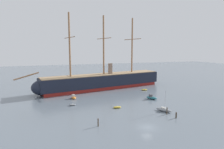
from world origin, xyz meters
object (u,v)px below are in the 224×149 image
(motorboat_far_right, at_px, (147,84))
(dinghy_mid_left, at_px, (72,105))
(mooring_piling_nearest, at_px, (176,115))
(mooring_piling_right_pair, at_px, (98,122))
(dinghy_distant_centre, at_px, (95,83))
(tall_ship, at_px, (104,81))
(motorboat_alongside_bow, at_px, (74,97))
(dinghy_near_centre, at_px, (117,107))
(sailboat_foreground_right, at_px, (164,110))
(mooring_piling_left_pair, at_px, (167,111))
(motorboat_mid_right, at_px, (152,97))
(dinghy_alongside_stern, at_px, (144,90))

(motorboat_far_right, bearing_deg, dinghy_mid_left, -149.68)
(mooring_piling_nearest, distance_m, mooring_piling_right_pair, 23.27)
(dinghy_distant_centre, relative_size, mooring_piling_nearest, 1.76)
(tall_ship, xyz_separation_m, dinghy_mid_left, (-18.95, -24.41, -3.63))
(motorboat_alongside_bow, distance_m, motorboat_far_right, 46.14)
(tall_ship, height_order, dinghy_near_centre, tall_ship)
(sailboat_foreground_right, relative_size, dinghy_near_centre, 2.38)
(tall_ship, xyz_separation_m, mooring_piling_left_pair, (7.54, -43.07, -2.82))
(motorboat_alongside_bow, relative_size, mooring_piling_nearest, 2.37)
(dinghy_near_centre, distance_m, motorboat_mid_right, 18.40)
(motorboat_mid_right, distance_m, motorboat_alongside_bow, 31.53)
(sailboat_foreground_right, height_order, dinghy_mid_left, sailboat_foreground_right)
(motorboat_mid_right, relative_size, mooring_piling_left_pair, 2.19)
(motorboat_far_right, height_order, mooring_piling_right_pair, mooring_piling_right_pair)
(tall_ship, height_order, dinghy_mid_left, tall_ship)
(mooring_piling_nearest, bearing_deg, mooring_piling_right_pair, 176.15)
(mooring_piling_nearest, bearing_deg, motorboat_far_right, 70.05)
(dinghy_mid_left, relative_size, motorboat_alongside_bow, 0.68)
(motorboat_far_right, bearing_deg, tall_ship, -176.07)
(mooring_piling_left_pair, bearing_deg, dinghy_near_centre, 138.80)
(dinghy_mid_left, height_order, mooring_piling_left_pair, mooring_piling_left_pair)
(motorboat_alongside_bow, bearing_deg, tall_ship, 40.85)
(motorboat_far_right, height_order, mooring_piling_nearest, motorboat_far_right)
(sailboat_foreground_right, bearing_deg, tall_ship, 101.67)
(tall_ship, distance_m, motorboat_far_right, 26.11)
(motorboat_alongside_bow, bearing_deg, mooring_piling_right_pair, -85.69)
(sailboat_foreground_right, height_order, motorboat_alongside_bow, sailboat_foreground_right)
(mooring_piling_right_pair, bearing_deg, sailboat_foreground_right, 11.33)
(mooring_piling_nearest, height_order, mooring_piling_right_pair, mooring_piling_right_pair)
(dinghy_alongside_stern, height_order, dinghy_distant_centre, dinghy_alongside_stern)
(mooring_piling_left_pair, height_order, mooring_piling_right_pair, mooring_piling_left_pair)
(sailboat_foreground_right, relative_size, mooring_piling_left_pair, 3.11)
(sailboat_foreground_right, bearing_deg, motorboat_mid_right, 74.43)
(sailboat_foreground_right, bearing_deg, dinghy_distant_centre, 98.84)
(mooring_piling_nearest, bearing_deg, dinghy_alongside_stern, 75.84)
(motorboat_far_right, distance_m, dinghy_distant_centre, 29.88)
(motorboat_alongside_bow, bearing_deg, mooring_piling_left_pair, -48.75)
(dinghy_near_centre, xyz_separation_m, motorboat_alongside_bow, (-12.38, 17.39, 0.24))
(dinghy_alongside_stern, relative_size, dinghy_distant_centre, 1.03)
(motorboat_far_right, xyz_separation_m, dinghy_distant_centre, (-26.26, 14.24, -0.28))
(motorboat_far_right, xyz_separation_m, mooring_piling_nearest, (-17.54, -48.33, 0.23))
(tall_ship, height_order, motorboat_far_right, tall_ship)
(mooring_piling_right_pair, bearing_deg, motorboat_far_right, 48.93)
(mooring_piling_nearest, bearing_deg, mooring_piling_left_pair, 102.23)
(mooring_piling_left_pair, bearing_deg, motorboat_alongside_bow, 131.25)
(dinghy_mid_left, xyz_separation_m, mooring_piling_nearest, (27.24, -22.14, 0.54))
(sailboat_foreground_right, bearing_deg, mooring_piling_nearest, -90.37)
(dinghy_near_centre, distance_m, mooring_piling_nearest, 19.40)
(mooring_piling_nearest, height_order, mooring_piling_left_pair, mooring_piling_left_pair)
(dinghy_near_centre, height_order, mooring_piling_right_pair, mooring_piling_right_pair)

